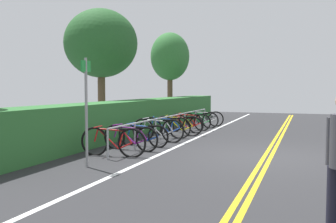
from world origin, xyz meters
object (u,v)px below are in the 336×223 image
object	(u,v)px
bicycle_0	(113,142)
tree_far_right	(170,57)
bicycle_4	(165,128)
bicycle_5	(178,126)
bicycle_3	(158,130)
bicycle_8	(199,120)
bicycle_2	(143,135)
bicycle_6	(185,124)
bicycle_7	(190,122)
bicycle_9	(204,119)
bike_rack	(172,120)
sign_post_near	(86,102)
bicycle_1	(130,138)
tree_mid	(101,44)

from	to	relation	value
bicycle_0	tree_far_right	bearing A→B (deg)	13.38
bicycle_4	bicycle_5	distance (m)	0.92
bicycle_3	bicycle_8	xyz separation A→B (m)	(4.39, -0.13, -0.03)
bicycle_3	tree_far_right	size ratio (longest dim) A/B	0.37
bicycle_2	bicycle_6	world-z (taller)	bicycle_2
bicycle_2	bicycle_7	size ratio (longest dim) A/B	0.98
bicycle_7	tree_far_right	bearing A→B (deg)	27.62
bicycle_5	bicycle_6	bearing A→B (deg)	3.57
bicycle_2	bicycle_6	distance (m)	3.73
bicycle_5	bicycle_9	world-z (taller)	bicycle_5
bike_rack	bicycle_8	world-z (taller)	bike_rack
bicycle_0	tree_far_right	size ratio (longest dim) A/B	0.36
bicycle_5	bicycle_8	bearing A→B (deg)	-0.39
bicycle_6	bicycle_9	bearing A→B (deg)	-1.69
bicycle_4	bike_rack	bearing A→B (deg)	-6.02
bicycle_3	sign_post_near	xyz separation A→B (m)	(-4.16, -0.02, 1.05)
bicycle_7	bicycle_0	bearing A→B (deg)	179.08
sign_post_near	tree_far_right	size ratio (longest dim) A/B	0.48
bicycle_2	bicycle_3	bearing A→B (deg)	-3.47
bicycle_4	tree_far_right	distance (m)	9.30
bike_rack	bicycle_1	xyz separation A→B (m)	(-3.09, 0.11, -0.24)
bicycle_2	bicycle_5	bearing A→B (deg)	-3.71
bicycle_8	tree_far_right	xyz separation A→B (m)	(4.68, 3.05, 3.16)
bicycle_5	tree_far_right	bearing A→B (deg)	22.33
bicycle_4	tree_mid	xyz separation A→B (m)	(2.14, 3.77, 3.25)
bicycle_7	sign_post_near	bearing A→B (deg)	-179.96
bicycle_3	bicycle_4	world-z (taller)	bicycle_3
bicycle_0	bicycle_9	xyz separation A→B (m)	(8.16, -0.22, -0.03)
bike_rack	bicycle_0	xyz separation A→B (m)	(-4.10, 0.10, -0.22)
sign_post_near	tree_mid	world-z (taller)	tree_mid
bicycle_1	bicycle_5	bearing A→B (deg)	-3.48
sign_post_near	bicycle_1	bearing A→B (deg)	2.79
bicycle_1	tree_mid	distance (m)	6.85
bicycle_5	bicycle_1	bearing A→B (deg)	176.52
bicycle_4	tree_mid	world-z (taller)	tree_mid
bicycle_0	bicycle_9	distance (m)	8.16
bicycle_1	bicycle_8	bearing A→B (deg)	-2.14
bicycle_1	bicycle_0	bearing A→B (deg)	-179.51
bicycle_1	tree_far_right	size ratio (longest dim) A/B	0.36
tree_mid	bike_rack	bearing A→B (deg)	-113.25
bicycle_1	bicycle_6	size ratio (longest dim) A/B	1.10
bicycle_5	bicycle_6	world-z (taller)	bicycle_5
bicycle_2	tree_mid	size ratio (longest dim) A/B	0.34
bicycle_2	bicycle_4	world-z (taller)	bicycle_4
bicycle_0	sign_post_near	bearing A→B (deg)	-175.53
bike_rack	tree_far_right	xyz separation A→B (m)	(7.77, 2.92, 2.92)
tree_mid	tree_far_right	size ratio (longest dim) A/B	1.04
bicycle_3	bicycle_5	world-z (taller)	bicycle_3
bicycle_6	tree_far_right	world-z (taller)	tree_far_right
bicycle_7	bicycle_9	distance (m)	1.89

